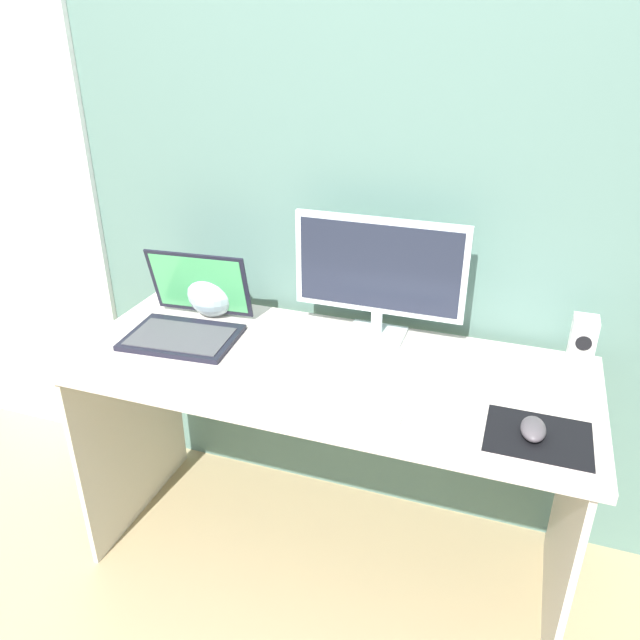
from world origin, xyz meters
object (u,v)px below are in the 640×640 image
(fishbowl, at_px, (213,291))
(keyboard_external, at_px, (330,399))
(speaker_right, at_px, (582,343))
(laptop, at_px, (188,319))
(monitor, at_px, (379,273))
(mouse, at_px, (533,429))

(fishbowl, height_order, keyboard_external, fishbowl)
(speaker_right, distance_m, laptop, 1.19)
(monitor, relative_size, keyboard_external, 1.32)
(laptop, relative_size, keyboard_external, 0.91)
(speaker_right, height_order, keyboard_external, speaker_right)
(monitor, height_order, keyboard_external, monitor)
(keyboard_external, height_order, mouse, mouse)
(speaker_right, bearing_deg, laptop, -171.55)
(laptop, bearing_deg, speaker_right, 8.45)
(fishbowl, bearing_deg, mouse, -19.03)
(speaker_right, bearing_deg, mouse, -106.08)
(laptop, xyz_separation_m, keyboard_external, (0.55, -0.22, -0.04))
(speaker_right, xyz_separation_m, keyboard_external, (-0.62, -0.40, -0.08))
(speaker_right, height_order, mouse, speaker_right)
(laptop, xyz_separation_m, mouse, (1.06, -0.21, -0.03))
(fishbowl, distance_m, mouse, 1.12)
(fishbowl, relative_size, mouse, 1.73)
(monitor, distance_m, speaker_right, 0.61)
(laptop, bearing_deg, monitor, 17.07)
(speaker_right, distance_m, fishbowl, 1.16)
(keyboard_external, bearing_deg, mouse, 2.89)
(speaker_right, height_order, fishbowl, fishbowl)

